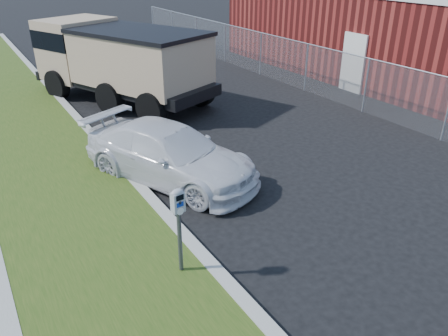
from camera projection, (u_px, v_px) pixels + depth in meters
ground at (306, 213)px, 9.11m from camera, size 120.00×120.00×0.00m
streetside at (2, 245)px, 8.00m from camera, size 6.12×50.00×0.15m
chainlink_fence at (307, 58)px, 16.71m from camera, size 0.06×30.06×30.00m
brick_building at (394, 20)px, 19.90m from camera, size 9.20×14.20×4.17m
parking_meter at (178, 213)px, 6.80m from camera, size 0.22×0.16×1.52m
white_wagon at (167, 153)px, 10.29m from camera, size 3.52×4.85×1.31m
dump_truck at (117, 58)px, 15.45m from camera, size 4.99×7.36×2.72m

